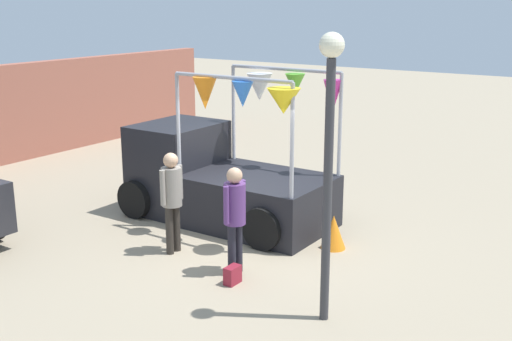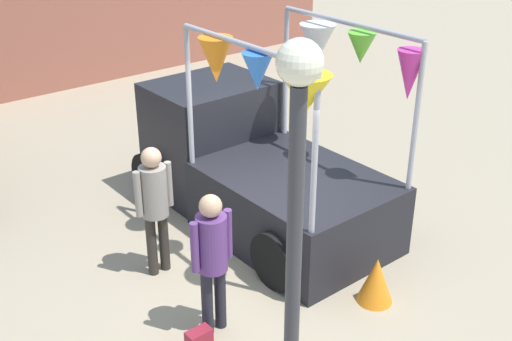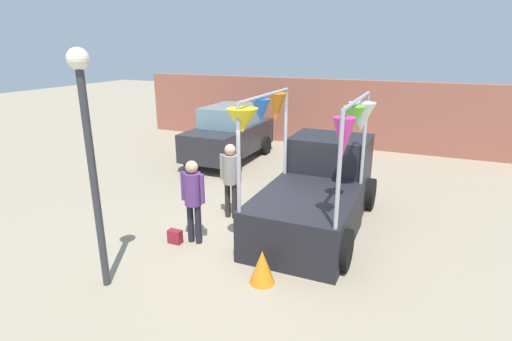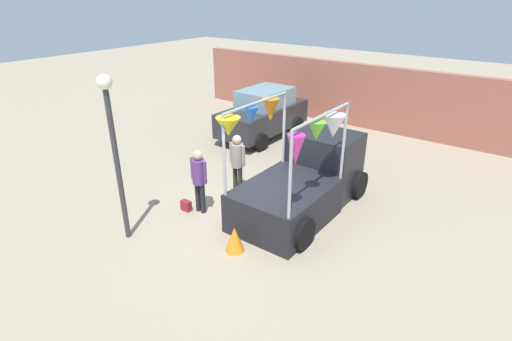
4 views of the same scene
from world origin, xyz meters
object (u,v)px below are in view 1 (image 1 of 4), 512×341
at_px(person_customer, 235,210).
at_px(handbag, 233,275).
at_px(street_lamp, 329,138).
at_px(folded_kite_bundle_tangerine, 333,232).
at_px(person_vendor, 172,193).
at_px(vendor_truck, 217,176).

xyz_separation_m(person_customer, handbag, (-0.35, -0.20, -0.91)).
bearing_deg(street_lamp, person_customer, 73.38).
relative_size(handbag, folded_kite_bundle_tangerine, 0.47).
relative_size(person_vendor, handbag, 6.28).
distance_m(person_vendor, street_lamp, 3.66).
height_order(person_customer, street_lamp, street_lamp).
bearing_deg(folded_kite_bundle_tangerine, street_lamp, -155.46).
height_order(person_vendor, street_lamp, street_lamp).
distance_m(person_customer, folded_kite_bundle_tangerine, 2.13).
relative_size(person_vendor, street_lamp, 0.46).
height_order(person_customer, handbag, person_customer).
relative_size(person_customer, person_vendor, 0.99).
distance_m(person_vendor, handbag, 1.91).
bearing_deg(vendor_truck, folded_kite_bundle_tangerine, -94.57).
distance_m(person_customer, person_vendor, 1.40).
xyz_separation_m(vendor_truck, street_lamp, (-2.61, -3.81, 1.65)).
bearing_deg(person_vendor, folded_kite_bundle_tangerine, -52.31).
xyz_separation_m(person_customer, folded_kite_bundle_tangerine, (1.82, -0.80, -0.75)).
height_order(person_customer, folded_kite_bundle_tangerine, person_customer).
bearing_deg(handbag, folded_kite_bundle_tangerine, -15.54).
bearing_deg(handbag, person_vendor, 73.56).
relative_size(vendor_truck, person_customer, 2.39).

